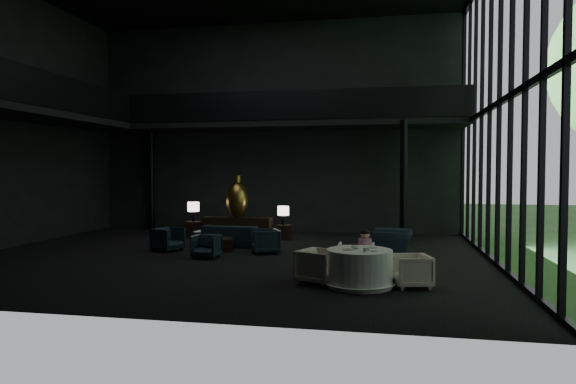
% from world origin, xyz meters
% --- Properties ---
extents(floor, '(14.00, 12.00, 0.02)m').
position_xyz_m(floor, '(0.00, 0.00, 0.00)').
color(floor, black).
rests_on(floor, ground).
extents(wall_back, '(14.00, 0.04, 8.00)m').
position_xyz_m(wall_back, '(0.00, 6.00, 4.00)').
color(wall_back, black).
rests_on(wall_back, ground).
extents(wall_front, '(14.00, 0.04, 8.00)m').
position_xyz_m(wall_front, '(0.00, -6.00, 4.00)').
color(wall_front, black).
rests_on(wall_front, ground).
extents(wall_left, '(0.04, 12.00, 8.00)m').
position_xyz_m(wall_left, '(-7.00, 0.00, 4.00)').
color(wall_left, black).
rests_on(wall_left, ground).
extents(curtain_wall, '(0.20, 12.00, 8.00)m').
position_xyz_m(curtain_wall, '(6.95, 0.00, 4.00)').
color(curtain_wall, black).
rests_on(curtain_wall, ground).
extents(mezzanine_left, '(2.00, 12.00, 0.25)m').
position_xyz_m(mezzanine_left, '(-6.00, 0.00, 4.00)').
color(mezzanine_left, black).
rests_on(mezzanine_left, wall_left).
extents(mezzanine_back, '(12.00, 2.00, 0.25)m').
position_xyz_m(mezzanine_back, '(1.00, 5.00, 4.00)').
color(mezzanine_back, black).
rests_on(mezzanine_back, wall_back).
extents(railing_left, '(0.06, 12.00, 1.00)m').
position_xyz_m(railing_left, '(-5.00, 0.00, 4.60)').
color(railing_left, black).
rests_on(railing_left, mezzanine_left).
extents(railing_back, '(12.00, 0.06, 1.00)m').
position_xyz_m(railing_back, '(1.00, 4.00, 4.60)').
color(railing_back, black).
rests_on(railing_back, mezzanine_back).
extents(column_nw, '(0.24, 0.24, 4.00)m').
position_xyz_m(column_nw, '(-5.00, 5.70, 2.00)').
color(column_nw, black).
rests_on(column_nw, floor).
extents(column_ne, '(0.24, 0.24, 4.00)m').
position_xyz_m(column_ne, '(4.80, 4.00, 2.00)').
color(column_ne, black).
rests_on(column_ne, floor).
extents(console, '(2.35, 0.53, 0.75)m').
position_xyz_m(console, '(-0.76, 3.48, 0.37)').
color(console, black).
rests_on(console, floor).
extents(bronze_urn, '(0.77, 0.77, 1.43)m').
position_xyz_m(bronze_urn, '(-0.76, 3.46, 1.36)').
color(bronze_urn, '#AA7A23').
rests_on(bronze_urn, console).
extents(side_table_left, '(0.52, 0.52, 0.57)m').
position_xyz_m(side_table_left, '(-2.36, 3.54, 0.28)').
color(side_table_left, black).
rests_on(side_table_left, floor).
extents(table_lamp_left, '(0.40, 0.40, 0.68)m').
position_xyz_m(table_lamp_left, '(-2.36, 3.51, 1.05)').
color(table_lamp_left, black).
rests_on(table_lamp_left, side_table_left).
extents(side_table_right, '(0.46, 0.46, 0.50)m').
position_xyz_m(side_table_right, '(0.84, 3.60, 0.25)').
color(side_table_right, black).
rests_on(side_table_right, floor).
extents(table_lamp_right, '(0.38, 0.38, 0.64)m').
position_xyz_m(table_lamp_right, '(0.84, 3.50, 0.96)').
color(table_lamp_right, black).
rests_on(table_lamp_right, side_table_right).
extents(sofa, '(2.52, 0.75, 0.98)m').
position_xyz_m(sofa, '(-0.41, 1.82, 0.49)').
color(sofa, black).
rests_on(sofa, floor).
extents(lounge_armchair_west, '(0.88, 0.91, 0.73)m').
position_xyz_m(lounge_armchair_west, '(-1.99, 0.53, 0.36)').
color(lounge_armchair_west, black).
rests_on(lounge_armchair_west, floor).
extents(lounge_armchair_east, '(0.90, 0.92, 0.74)m').
position_xyz_m(lounge_armchair_east, '(0.89, 0.68, 0.37)').
color(lounge_armchair_east, black).
rests_on(lounge_armchair_east, floor).
extents(lounge_armchair_south, '(0.61, 0.57, 0.60)m').
position_xyz_m(lounge_armchair_south, '(-0.47, -0.41, 0.30)').
color(lounge_armchair_south, black).
rests_on(lounge_armchair_south, floor).
extents(window_armchair, '(0.85, 1.27, 1.08)m').
position_xyz_m(window_armchair, '(4.43, 0.52, 0.54)').
color(window_armchair, black).
rests_on(window_armchair, floor).
extents(coffee_table, '(0.98, 0.98, 0.36)m').
position_xyz_m(coffee_table, '(-0.58, 0.92, 0.18)').
color(coffee_table, black).
rests_on(coffee_table, floor).
extents(dining_table, '(1.49, 1.49, 0.75)m').
position_xyz_m(dining_table, '(3.73, -3.03, 0.33)').
color(dining_table, white).
rests_on(dining_table, floor).
extents(dining_chair_north, '(0.85, 0.80, 0.86)m').
position_xyz_m(dining_chair_north, '(3.61, -2.06, 0.43)').
color(dining_chair_north, beige).
rests_on(dining_chair_north, floor).
extents(dining_chair_east, '(0.77, 0.80, 0.68)m').
position_xyz_m(dining_chair_east, '(4.76, -2.90, 0.34)').
color(dining_chair_east, tan).
rests_on(dining_chair_east, floor).
extents(dining_chair_west, '(0.95, 0.98, 0.78)m').
position_xyz_m(dining_chair_west, '(2.89, -2.89, 0.39)').
color(dining_chair_west, '#C1A490').
rests_on(dining_chair_west, floor).
extents(child, '(0.29, 0.29, 0.61)m').
position_xyz_m(child, '(3.80, -2.13, 0.75)').
color(child, '#C38DA5').
rests_on(child, dining_chair_north).
extents(plate_a, '(0.25, 0.25, 0.02)m').
position_xyz_m(plate_a, '(3.52, -3.15, 0.76)').
color(plate_a, white).
rests_on(plate_a, dining_table).
extents(plate_b, '(0.27, 0.27, 0.01)m').
position_xyz_m(plate_b, '(3.98, -2.77, 0.76)').
color(plate_b, white).
rests_on(plate_b, dining_table).
extents(saucer, '(0.15, 0.15, 0.01)m').
position_xyz_m(saucer, '(4.02, -3.18, 0.76)').
color(saucer, white).
rests_on(saucer, dining_table).
extents(coffee_cup, '(0.08, 0.08, 0.05)m').
position_xyz_m(coffee_cup, '(3.91, -3.11, 0.79)').
color(coffee_cup, white).
rests_on(coffee_cup, saucer).
extents(cereal_bowl, '(0.18, 0.18, 0.09)m').
position_xyz_m(cereal_bowl, '(3.65, -2.99, 0.79)').
color(cereal_bowl, white).
rests_on(cereal_bowl, dining_table).
extents(cream_pot, '(0.07, 0.07, 0.08)m').
position_xyz_m(cream_pot, '(3.85, -3.34, 0.79)').
color(cream_pot, '#99999E').
rests_on(cream_pot, dining_table).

